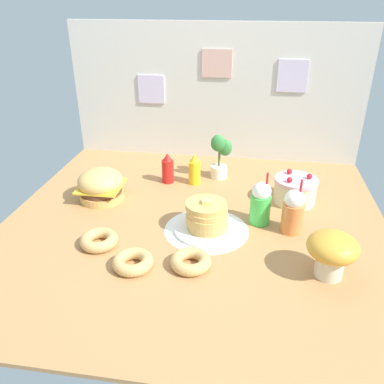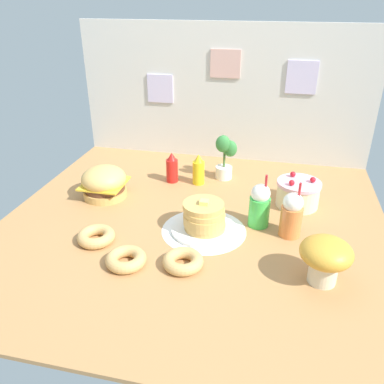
{
  "view_description": "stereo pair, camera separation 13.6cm",
  "coord_description": "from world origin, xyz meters",
  "views": [
    {
      "loc": [
        0.28,
        -1.83,
        1.14
      ],
      "look_at": [
        -0.03,
        0.12,
        0.13
      ],
      "focal_mm": 36.99,
      "sensor_mm": 36.0,
      "label": 1
    },
    {
      "loc": [
        0.41,
        -1.8,
        1.14
      ],
      "look_at": [
        -0.03,
        0.12,
        0.13
      ],
      "focal_mm": 36.99,
      "sensor_mm": 36.0,
      "label": 2
    }
  ],
  "objects": [
    {
      "name": "ground_plane",
      "position": [
        0.0,
        0.0,
        -0.01
      ],
      "size": [
        2.09,
        2.01,
        0.02
      ],
      "primitive_type": "cube",
      "color": "#B27F4C"
    },
    {
      "name": "back_wall",
      "position": [
        0.0,
        1.0,
        0.48
      ],
      "size": [
        2.09,
        0.04,
        0.96
      ],
      "color": "beige",
      "rests_on": "ground_plane"
    },
    {
      "name": "doily_mat",
      "position": [
        0.08,
        -0.06,
        0.0
      ],
      "size": [
        0.45,
        0.45,
        0.0
      ],
      "primitive_type": "cylinder",
      "color": "white",
      "rests_on": "ground_plane"
    },
    {
      "name": "burger",
      "position": [
        -0.6,
        0.19,
        0.09
      ],
      "size": [
        0.27,
        0.27,
        0.19
      ],
      "color": "#DBA859",
      "rests_on": "ground_plane"
    },
    {
      "name": "pancake_stack",
      "position": [
        0.08,
        -0.06,
        0.07
      ],
      "size": [
        0.35,
        0.35,
        0.18
      ],
      "color": "white",
      "rests_on": "doily_mat"
    },
    {
      "name": "layer_cake",
      "position": [
        0.56,
        0.34,
        0.08
      ],
      "size": [
        0.25,
        0.25,
        0.19
      ],
      "color": "beige",
      "rests_on": "ground_plane"
    },
    {
      "name": "ketchup_bottle",
      "position": [
        -0.25,
        0.49,
        0.09
      ],
      "size": [
        0.08,
        0.08,
        0.2
      ],
      "color": "red",
      "rests_on": "ground_plane"
    },
    {
      "name": "mustard_bottle",
      "position": [
        -0.07,
        0.5,
        0.09
      ],
      "size": [
        0.08,
        0.08,
        0.2
      ],
      "color": "yellow",
      "rests_on": "ground_plane"
    },
    {
      "name": "cream_soda_cup",
      "position": [
        0.35,
        0.06,
        0.12
      ],
      "size": [
        0.11,
        0.11,
        0.31
      ],
      "color": "green",
      "rests_on": "ground_plane"
    },
    {
      "name": "orange_float_cup",
      "position": [
        0.52,
        -0.0,
        0.12
      ],
      "size": [
        0.11,
        0.11,
        0.31
      ],
      "color": "orange",
      "rests_on": "ground_plane"
    },
    {
      "name": "donut_pink_glaze",
      "position": [
        -0.43,
        -0.28,
        0.03
      ],
      "size": [
        0.19,
        0.19,
        0.06
      ],
      "color": "tan",
      "rests_on": "ground_plane"
    },
    {
      "name": "donut_chocolate",
      "position": [
        -0.22,
        -0.42,
        0.03
      ],
      "size": [
        0.19,
        0.19,
        0.06
      ],
      "color": "tan",
      "rests_on": "ground_plane"
    },
    {
      "name": "donut_vanilla",
      "position": [
        0.04,
        -0.38,
        0.03
      ],
      "size": [
        0.19,
        0.19,
        0.06
      ],
      "color": "tan",
      "rests_on": "ground_plane"
    },
    {
      "name": "potted_plant",
      "position": [
        0.08,
        0.62,
        0.17
      ],
      "size": [
        0.14,
        0.13,
        0.31
      ],
      "color": "white",
      "rests_on": "ground_plane"
    },
    {
      "name": "mushroom_stool",
      "position": [
        0.66,
        -0.35,
        0.13
      ],
      "size": [
        0.22,
        0.22,
        0.21
      ],
      "color": "beige",
      "rests_on": "ground_plane"
    }
  ]
}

